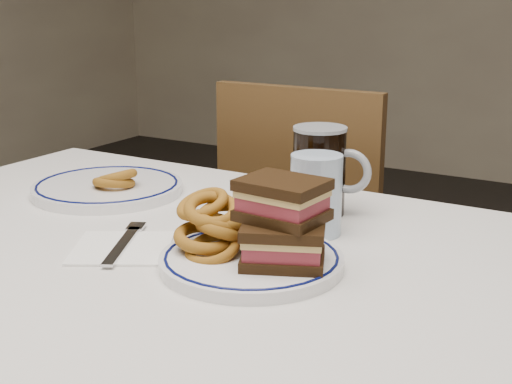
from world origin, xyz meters
The scene contains 11 objects.
dining_table centered at (0.00, 0.00, 0.64)m, with size 1.27×0.87×0.75m.
chair_far centered at (-0.15, 0.77, 0.49)m, with size 0.42×0.42×0.90m.
main_plate centered at (0.12, 0.00, 0.76)m, with size 0.25×0.25×0.02m.
reuben_sandwich centered at (0.16, 0.00, 0.82)m, with size 0.13×0.12×0.11m.
onion_rings_main centered at (0.06, 0.00, 0.80)m, with size 0.12×0.12×0.10m.
ketchup_ramekin centered at (0.11, 0.07, 0.78)m, with size 0.05×0.05×0.03m.
beer_mug centered at (0.09, 0.26, 0.83)m, with size 0.13×0.09×0.15m.
water_glass centered at (0.13, 0.17, 0.81)m, with size 0.08×0.08×0.12m, color #ADC5DF.
far_plate centered at (-0.30, 0.18, 0.76)m, with size 0.27×0.27×0.02m.
onion_rings_far centered at (-0.27, 0.17, 0.78)m, with size 0.08×0.08×0.05m.
napkin_fork centered at (-0.08, -0.03, 0.75)m, with size 0.19×0.19×0.01m.
Camera 1 is at (0.58, -0.77, 1.11)m, focal length 50.00 mm.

